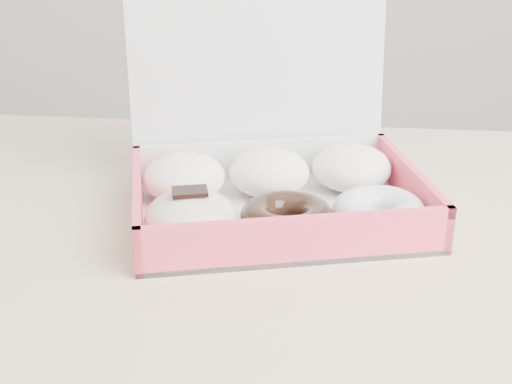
# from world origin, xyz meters

# --- Properties ---
(table) EXTENTS (1.20, 0.80, 0.75)m
(table) POSITION_xyz_m (0.00, 0.00, 0.67)
(table) COLOR tan
(table) RESTS_ON ground
(donut_box) EXTENTS (0.39, 0.35, 0.24)m
(donut_box) POSITION_xyz_m (0.19, 0.07, 0.79)
(donut_box) COLOR silver
(donut_box) RESTS_ON table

